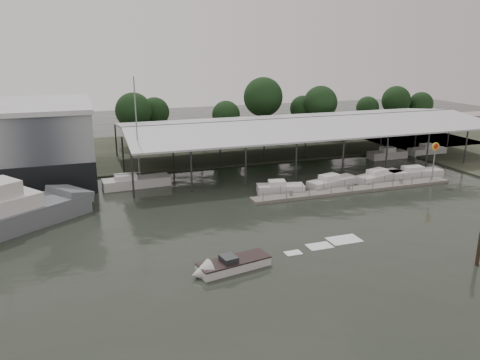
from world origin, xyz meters
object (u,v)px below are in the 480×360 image
object	(u,v)px
shell_fuel_sign	(435,154)
white_sailboat	(135,182)
speedboat_underway	(228,266)
grey_trawler	(9,214)

from	to	relation	value
shell_fuel_sign	white_sailboat	bearing A→B (deg)	163.67
shell_fuel_sign	speedboat_underway	size ratio (longest dim) A/B	0.31
white_sailboat	shell_fuel_sign	bearing A→B (deg)	-19.65
shell_fuel_sign	grey_trawler	distance (m)	52.09
grey_trawler	shell_fuel_sign	bearing A→B (deg)	-35.76
speedboat_underway	shell_fuel_sign	bearing A→B (deg)	-166.15
speedboat_underway	grey_trawler	bearing A→B (deg)	-52.18
grey_trawler	white_sailboat	xyz separation A→B (m)	(13.83, 10.71, -0.91)
grey_trawler	white_sailboat	bearing A→B (deg)	2.54
white_sailboat	speedboat_underway	xyz separation A→B (m)	(4.20, -26.69, -0.28)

